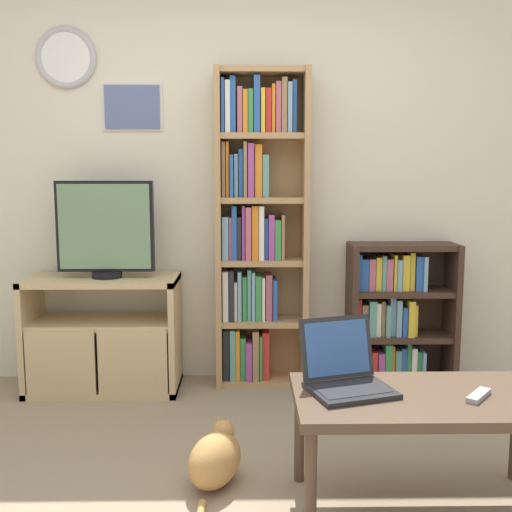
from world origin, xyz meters
The scene contains 9 objects.
wall_back centered at (-0.01, 1.81, 1.31)m, with size 6.19×0.09×2.60m.
tv_stand centered at (-0.80, 1.53, 0.35)m, with size 0.92×0.43×0.71m.
television centered at (-0.77, 1.53, 1.00)m, with size 0.58×0.18×0.58m.
bookshelf_tall centered at (0.14, 1.66, 0.99)m, with size 0.57×0.25×1.96m.
bookshelf_short centered at (1.02, 1.65, 0.44)m, with size 0.67×0.28×0.90m.
coffee_table centered at (0.78, 0.17, 0.43)m, with size 1.03×0.54×0.48m.
laptop centered at (0.47, 0.25, 0.54)m, with size 0.39×0.38×0.27m.
remote_near_laptop centered at (0.97, 0.13, 0.49)m, with size 0.14×0.15×0.02m.
cat centered at (-0.05, 0.38, 0.12)m, with size 0.31×0.54×0.27m.
Camera 1 is at (0.08, -2.06, 1.33)m, focal length 42.00 mm.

